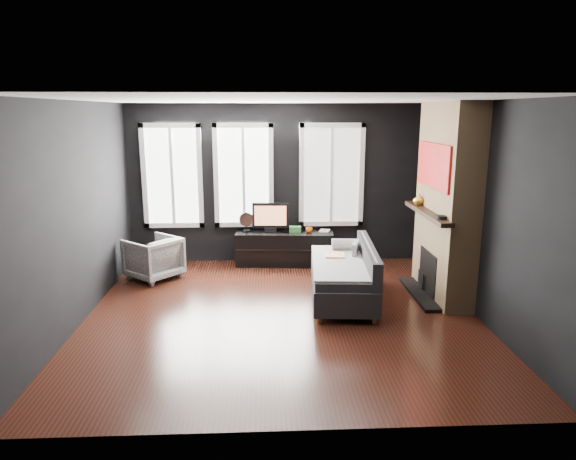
{
  "coord_description": "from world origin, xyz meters",
  "views": [
    {
      "loc": [
        -0.21,
        -6.24,
        2.57
      ],
      "look_at": [
        0.1,
        0.3,
        1.05
      ],
      "focal_mm": 32.0,
      "sensor_mm": 36.0,
      "label": 1
    }
  ],
  "objects_px": {
    "media_console": "(285,248)",
    "armchair": "(153,256)",
    "sofa": "(342,272)",
    "monitor": "(270,215)",
    "mug": "(309,229)",
    "mantel_vase": "(419,199)",
    "book": "(320,225)"
  },
  "relations": [
    {
      "from": "media_console",
      "to": "armchair",
      "type": "bearing_deg",
      "value": -157.78
    },
    {
      "from": "sofa",
      "to": "monitor",
      "type": "height_order",
      "value": "monitor"
    },
    {
      "from": "mug",
      "to": "mantel_vase",
      "type": "relative_size",
      "value": 0.67
    },
    {
      "from": "media_console",
      "to": "book",
      "type": "distance_m",
      "value": 0.72
    },
    {
      "from": "sofa",
      "to": "mantel_vase",
      "type": "height_order",
      "value": "mantel_vase"
    },
    {
      "from": "book",
      "to": "mantel_vase",
      "type": "relative_size",
      "value": 1.31
    },
    {
      "from": "sofa",
      "to": "media_console",
      "type": "distance_m",
      "value": 1.9
    },
    {
      "from": "sofa",
      "to": "book",
      "type": "distance_m",
      "value": 1.81
    },
    {
      "from": "sofa",
      "to": "armchair",
      "type": "height_order",
      "value": "sofa"
    },
    {
      "from": "media_console",
      "to": "mantel_vase",
      "type": "bearing_deg",
      "value": -27.53
    },
    {
      "from": "sofa",
      "to": "mantel_vase",
      "type": "relative_size",
      "value": 10.75
    },
    {
      "from": "monitor",
      "to": "mantel_vase",
      "type": "relative_size",
      "value": 3.64
    },
    {
      "from": "mug",
      "to": "media_console",
      "type": "bearing_deg",
      "value": 169.76
    },
    {
      "from": "media_console",
      "to": "mug",
      "type": "bearing_deg",
      "value": -5.91
    },
    {
      "from": "book",
      "to": "media_console",
      "type": "bearing_deg",
      "value": -176.48
    },
    {
      "from": "mantel_vase",
      "to": "mug",
      "type": "bearing_deg",
      "value": 143.41
    },
    {
      "from": "mug",
      "to": "mantel_vase",
      "type": "distance_m",
      "value": 1.99
    },
    {
      "from": "mug",
      "to": "sofa",
      "type": "bearing_deg",
      "value": -79.28
    },
    {
      "from": "media_console",
      "to": "book",
      "type": "xyz_separation_m",
      "value": [
        0.6,
        0.04,
        0.4
      ]
    },
    {
      "from": "monitor",
      "to": "mug",
      "type": "distance_m",
      "value": 0.7
    },
    {
      "from": "book",
      "to": "sofa",
      "type": "bearing_deg",
      "value": -86.02
    },
    {
      "from": "monitor",
      "to": "book",
      "type": "bearing_deg",
      "value": 2.5
    },
    {
      "from": "media_console",
      "to": "mantel_vase",
      "type": "distance_m",
      "value": 2.48
    },
    {
      "from": "book",
      "to": "monitor",
      "type": "bearing_deg",
      "value": 178.84
    },
    {
      "from": "media_console",
      "to": "book",
      "type": "bearing_deg",
      "value": 7.85
    },
    {
      "from": "armchair",
      "to": "monitor",
      "type": "bearing_deg",
      "value": 152.52
    },
    {
      "from": "armchair",
      "to": "monitor",
      "type": "height_order",
      "value": "monitor"
    },
    {
      "from": "monitor",
      "to": "mug",
      "type": "relative_size",
      "value": 5.41
    },
    {
      "from": "sofa",
      "to": "armchair",
      "type": "relative_size",
      "value": 2.53
    },
    {
      "from": "armchair",
      "to": "media_console",
      "type": "xyz_separation_m",
      "value": [
        2.09,
        0.67,
        -0.08
      ]
    },
    {
      "from": "media_console",
      "to": "mug",
      "type": "height_order",
      "value": "mug"
    },
    {
      "from": "armchair",
      "to": "media_console",
      "type": "bearing_deg",
      "value": 148.92
    }
  ]
}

